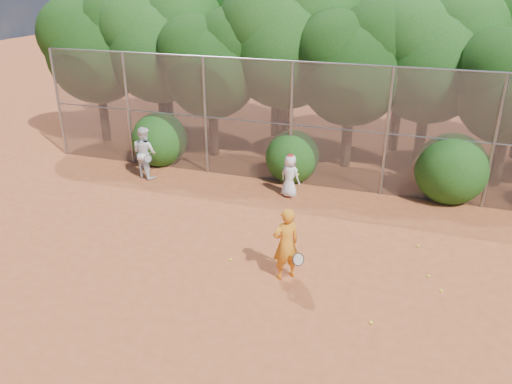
% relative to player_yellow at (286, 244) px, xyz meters
% --- Properties ---
extents(ground, '(80.00, 80.00, 0.00)m').
position_rel_player_yellow_xyz_m(ground, '(-0.40, -0.45, -0.87)').
color(ground, '#9E4923').
rests_on(ground, ground).
extents(fence_back, '(20.05, 0.09, 4.03)m').
position_rel_player_yellow_xyz_m(fence_back, '(-0.52, 5.55, 1.18)').
color(fence_back, gray).
rests_on(fence_back, ground).
extents(tree_0, '(4.38, 3.81, 6.00)m').
position_rel_player_yellow_xyz_m(tree_0, '(-9.85, 7.58, 3.06)').
color(tree_0, black).
rests_on(tree_0, ground).
extents(tree_1, '(4.64, 4.03, 6.35)m').
position_rel_player_yellow_xyz_m(tree_1, '(-7.34, 8.09, 3.29)').
color(tree_1, black).
rests_on(tree_1, ground).
extents(tree_2, '(3.99, 3.47, 5.47)m').
position_rel_player_yellow_xyz_m(tree_2, '(-4.85, 7.38, 2.71)').
color(tree_2, black).
rests_on(tree_2, ground).
extents(tree_3, '(4.89, 4.26, 6.70)m').
position_rel_player_yellow_xyz_m(tree_3, '(-2.34, 8.39, 3.52)').
color(tree_3, black).
rests_on(tree_3, ground).
extents(tree_4, '(4.19, 3.64, 5.73)m').
position_rel_player_yellow_xyz_m(tree_4, '(0.15, 7.78, 2.88)').
color(tree_4, black).
rests_on(tree_4, ground).
extents(tree_5, '(4.51, 3.92, 6.17)m').
position_rel_player_yellow_xyz_m(tree_5, '(2.65, 8.59, 3.17)').
color(tree_5, black).
rests_on(tree_5, ground).
extents(tree_9, '(4.83, 4.20, 6.62)m').
position_rel_player_yellow_xyz_m(tree_9, '(-8.34, 10.39, 3.46)').
color(tree_9, black).
rests_on(tree_9, ground).
extents(tree_10, '(5.15, 4.48, 7.06)m').
position_rel_player_yellow_xyz_m(tree_10, '(-3.34, 10.59, 3.75)').
color(tree_10, black).
rests_on(tree_10, ground).
extents(tree_11, '(4.64, 4.03, 6.35)m').
position_rel_player_yellow_xyz_m(tree_11, '(1.66, 10.19, 3.29)').
color(tree_11, black).
rests_on(tree_11, ground).
extents(bush_0, '(2.00, 2.00, 2.00)m').
position_rel_player_yellow_xyz_m(bush_0, '(-6.40, 5.85, 0.13)').
color(bush_0, '#164210').
rests_on(bush_0, ground).
extents(bush_1, '(1.80, 1.80, 1.80)m').
position_rel_player_yellow_xyz_m(bush_1, '(-1.40, 5.85, 0.03)').
color(bush_1, '#164210').
rests_on(bush_1, ground).
extents(bush_2, '(2.20, 2.20, 2.20)m').
position_rel_player_yellow_xyz_m(bush_2, '(3.60, 5.85, 0.23)').
color(bush_2, '#164210').
rests_on(bush_2, ground).
extents(player_yellow, '(0.88, 0.74, 1.75)m').
position_rel_player_yellow_xyz_m(player_yellow, '(0.00, 0.00, 0.00)').
color(player_yellow, orange).
rests_on(player_yellow, ground).
extents(player_teen, '(0.79, 0.65, 1.41)m').
position_rel_player_yellow_xyz_m(player_teen, '(-1.11, 4.46, -0.17)').
color(player_teen, white).
rests_on(player_teen, ground).
extents(player_white, '(1.04, 0.92, 1.78)m').
position_rel_player_yellow_xyz_m(player_white, '(-6.21, 4.45, 0.02)').
color(player_white, silver).
rests_on(player_white, ground).
extents(ball_0, '(0.07, 0.07, 0.07)m').
position_rel_player_yellow_xyz_m(ball_0, '(3.44, 0.52, -0.84)').
color(ball_0, yellow).
rests_on(ball_0, ground).
extents(ball_1, '(0.07, 0.07, 0.07)m').
position_rel_player_yellow_xyz_m(ball_1, '(3.16, 1.05, -0.84)').
color(ball_1, yellow).
rests_on(ball_1, ground).
extents(ball_2, '(0.07, 0.07, 0.07)m').
position_rel_player_yellow_xyz_m(ball_2, '(2.10, -1.09, -0.84)').
color(ball_2, yellow).
rests_on(ball_2, ground).
extents(ball_3, '(0.07, 0.07, 0.07)m').
position_rel_player_yellow_xyz_m(ball_3, '(-1.46, 0.24, -0.84)').
color(ball_3, yellow).
rests_on(ball_3, ground).
extents(ball_4, '(0.07, 0.07, 0.07)m').
position_rel_player_yellow_xyz_m(ball_4, '(2.87, 2.41, -0.84)').
color(ball_4, yellow).
rests_on(ball_4, ground).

